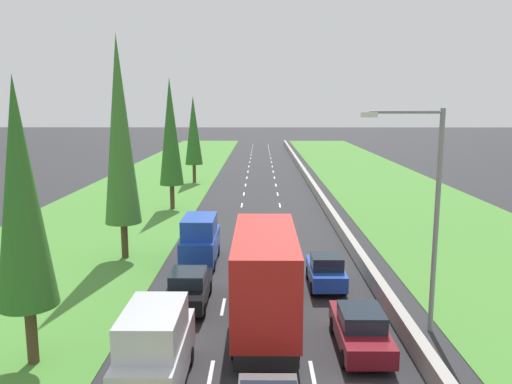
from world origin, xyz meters
TOP-DOWN VIEW (x-y plane):
  - ground_plane at (0.00, 60.00)m, footprint 300.00×300.00m
  - grass_verge_left at (-12.65, 60.00)m, footprint 14.00×140.00m
  - grass_verge_right at (14.35, 60.00)m, footprint 14.00×140.00m
  - median_barrier at (5.70, 60.00)m, footprint 0.44×120.00m
  - lane_markings at (0.00, 60.00)m, footprint 3.64×116.00m
  - silver_van_left_lane at (-3.42, 14.14)m, footprint 1.96×4.90m
  - maroon_sedan_right_lane at (3.72, 16.93)m, footprint 1.82×4.50m
  - black_sedan_left_lane at (-3.35, 21.28)m, footprint 1.82×4.50m
  - blue_hatchback_right_lane at (3.27, 23.68)m, footprint 1.74×3.90m
  - blue_van_left_lane at (-3.54, 27.56)m, footprint 1.96×4.90m
  - red_box_truck_centre_lane at (0.14, 19.16)m, footprint 2.46×9.40m
  - poplar_tree_nearest at (-8.14, 15.76)m, footprint 2.05×2.05m
  - poplar_tree_second at (-8.19, 28.51)m, footprint 2.13×2.13m
  - poplar_tree_third at (-7.82, 43.22)m, footprint 2.09×2.09m
  - poplar_tree_fourth at (-7.86, 58.77)m, footprint 2.05×2.05m
  - street_light_mast at (6.54, 18.55)m, footprint 3.20×0.28m

SIDE VIEW (x-z plane):
  - ground_plane at x=0.00m, z-range 0.00..0.00m
  - lane_markings at x=0.00m, z-range 0.00..0.01m
  - grass_verge_left at x=-12.65m, z-range 0.00..0.04m
  - grass_verge_right at x=14.35m, z-range 0.00..0.04m
  - median_barrier at x=5.70m, z-range 0.00..0.85m
  - maroon_sedan_right_lane at x=3.72m, z-range -0.01..1.63m
  - black_sedan_left_lane at x=-3.35m, z-range -0.01..1.63m
  - blue_hatchback_right_lane at x=3.27m, z-range -0.02..1.70m
  - silver_van_left_lane at x=-3.42m, z-range -0.01..2.81m
  - blue_van_left_lane at x=-3.54m, z-range -0.01..2.81m
  - red_box_truck_centre_lane at x=0.14m, z-range 0.09..4.27m
  - street_light_mast at x=6.54m, z-range 0.73..9.73m
  - poplar_tree_nearest at x=-8.14m, z-range 1.05..11.19m
  - poplar_tree_fourth at x=-7.86m, z-range 1.05..11.21m
  - poplar_tree_third at x=-7.82m, z-range 1.05..12.49m
  - poplar_tree_second at x=-8.19m, z-range 1.05..14.19m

